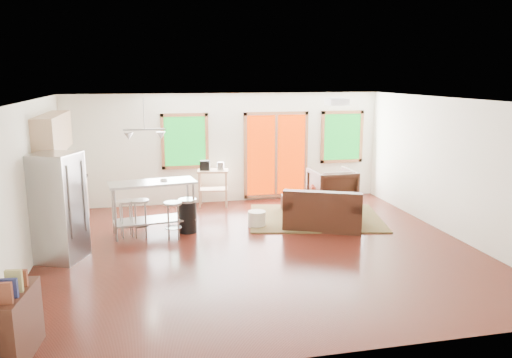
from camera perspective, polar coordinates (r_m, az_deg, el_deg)
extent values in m
cube|color=#34100B|center=(8.91, 0.42, -8.03)|extent=(7.50, 7.00, 0.02)
cube|color=white|center=(8.39, 0.45, 9.05)|extent=(7.50, 7.00, 0.02)
cube|color=white|center=(11.95, -3.33, 3.54)|extent=(7.50, 0.02, 2.60)
cube|color=white|center=(8.56, -24.92, -0.86)|extent=(0.02, 7.00, 2.60)
cube|color=white|center=(10.07, 21.78, 1.16)|extent=(0.02, 7.00, 2.60)
cube|color=white|center=(5.31, 8.98, -7.17)|extent=(7.50, 0.02, 2.60)
cube|color=#0B5715|center=(11.76, -8.13, 4.29)|extent=(0.94, 0.02, 1.14)
cube|color=#955734|center=(11.70, -8.21, 7.25)|extent=(1.10, 0.05, 0.08)
cube|color=#955734|center=(11.86, -8.04, 1.37)|extent=(1.10, 0.05, 0.08)
cube|color=#955734|center=(11.74, -10.62, 4.19)|extent=(0.08, 0.05, 1.30)
cube|color=#955734|center=(11.81, -5.65, 4.38)|extent=(0.08, 0.05, 1.30)
cube|color=#B42700|center=(12.18, 2.31, 2.76)|extent=(1.44, 0.02, 1.94)
cube|color=#955734|center=(12.06, 2.35, 7.50)|extent=(1.60, 0.05, 0.08)
cube|color=#955734|center=(12.38, 2.27, -1.86)|extent=(1.60, 0.05, 0.08)
cube|color=#955734|center=(12.01, -1.20, 2.64)|extent=(0.08, 0.05, 2.10)
cube|color=#955734|center=(12.40, 5.71, 2.86)|extent=(0.08, 0.05, 2.10)
cube|color=#955734|center=(12.18, 2.31, 2.76)|extent=(0.08, 0.05, 1.94)
cube|color=#0B5715|center=(12.66, 9.81, 4.77)|extent=(0.94, 0.02, 1.14)
cube|color=#955734|center=(12.61, 9.91, 7.52)|extent=(1.10, 0.05, 0.08)
cube|color=#955734|center=(12.75, 9.71, 2.05)|extent=(1.10, 0.05, 0.08)
cube|color=#955734|center=(12.48, 7.63, 4.73)|extent=(0.08, 0.05, 1.30)
cube|color=#955734|center=(12.86, 11.92, 4.79)|extent=(0.08, 0.05, 1.30)
cube|color=#395730|center=(10.80, 6.78, -4.41)|extent=(3.15, 2.67, 0.03)
cube|color=black|center=(10.14, 7.66, -4.33)|extent=(1.75, 1.41, 0.43)
cube|color=black|center=(9.72, 7.60, -2.56)|extent=(1.48, 0.80, 0.39)
cube|color=black|center=(10.12, 3.97, -2.55)|extent=(0.53, 0.87, 0.16)
cube|color=black|center=(10.05, 11.48, -2.87)|extent=(0.53, 0.87, 0.16)
cube|color=black|center=(10.14, 5.83, -2.67)|extent=(0.80, 0.77, 0.12)
cube|color=black|center=(10.11, 9.62, -2.83)|extent=(0.80, 0.77, 0.12)
cube|color=#341A11|center=(10.98, 8.17, -1.97)|extent=(1.11, 0.67, 0.04)
cube|color=#341A11|center=(10.66, 6.25, -3.57)|extent=(0.07, 0.07, 0.40)
cube|color=#341A11|center=(10.99, 10.86, -3.24)|extent=(0.07, 0.07, 0.40)
cube|color=#341A11|center=(11.11, 5.44, -2.92)|extent=(0.07, 0.07, 0.40)
cube|color=#341A11|center=(11.43, 9.89, -2.63)|extent=(0.07, 0.07, 0.40)
imported|color=black|center=(11.72, 8.66, -0.78)|extent=(0.97, 0.91, 0.98)
cube|color=black|center=(11.23, 4.38, -2.87)|extent=(0.59, 0.59, 0.35)
cylinder|color=beige|center=(10.13, 0.09, -4.58)|extent=(0.42, 0.42, 0.32)
imported|color=silver|center=(10.69, 6.56, -1.90)|extent=(0.24, 0.24, 0.19)
sphere|color=#AF3623|center=(10.68, 6.66, -1.03)|extent=(0.09, 0.09, 0.07)
sphere|color=#AF3623|center=(10.61, 6.50, -1.00)|extent=(0.09, 0.09, 0.07)
sphere|color=#AF3623|center=(10.68, 6.46, -0.81)|extent=(0.09, 0.09, 0.07)
cube|color=tan|center=(10.32, -20.87, -3.37)|extent=(0.60, 2.20, 0.90)
cube|color=black|center=(10.21, -21.06, -0.82)|extent=(0.64, 2.24, 0.04)
cube|color=tan|center=(10.07, -22.17, 4.88)|extent=(0.36, 2.20, 0.70)
cylinder|color=#B7BABC|center=(9.71, -21.53, -0.82)|extent=(0.12, 0.12, 0.18)
cube|color=black|center=(10.58, -20.80, 0.27)|extent=(0.22, 0.18, 0.20)
cube|color=#B7BABC|center=(8.78, -21.78, -3.02)|extent=(0.93, 0.92, 1.79)
cube|color=gray|center=(8.60, -19.81, -3.17)|extent=(0.27, 0.61, 1.75)
cylinder|color=gray|center=(8.38, -20.51, -2.56)|extent=(0.03, 0.03, 1.19)
cylinder|color=gray|center=(8.74, -19.06, -1.88)|extent=(0.03, 0.03, 1.19)
cube|color=#B7BABC|center=(9.69, -11.76, -0.42)|extent=(1.69, 0.87, 0.04)
cube|color=gray|center=(9.87, -11.58, -4.59)|extent=(1.57, 0.77, 0.03)
cylinder|color=gray|center=(9.49, -15.77, -4.07)|extent=(0.05, 0.05, 0.98)
cylinder|color=gray|center=(9.71, -7.12, -3.35)|extent=(0.05, 0.05, 0.98)
cylinder|color=gray|center=(9.97, -16.03, -3.33)|extent=(0.05, 0.05, 0.98)
cylinder|color=gray|center=(10.18, -7.78, -2.66)|extent=(0.05, 0.05, 0.98)
imported|color=white|center=(9.72, -10.49, -0.24)|extent=(0.16, 0.14, 0.14)
cylinder|color=#B7BABC|center=(9.67, -14.70, -2.53)|extent=(0.40, 0.40, 0.04)
cylinder|color=gray|center=(9.87, -14.18, -4.34)|extent=(0.03, 0.03, 0.66)
cylinder|color=gray|center=(9.84, -15.21, -4.44)|extent=(0.03, 0.03, 0.66)
cylinder|color=gray|center=(9.67, -15.02, -4.72)|extent=(0.03, 0.03, 0.66)
cylinder|color=gray|center=(9.70, -13.97, -4.61)|extent=(0.03, 0.03, 0.66)
cylinder|color=gray|center=(9.80, -14.56, -5.18)|extent=(0.36, 0.36, 0.01)
cylinder|color=#B7BABC|center=(9.60, -13.14, -2.46)|extent=(0.36, 0.36, 0.04)
cylinder|color=gray|center=(9.78, -12.52, -4.34)|extent=(0.03, 0.03, 0.68)
cylinder|color=gray|center=(9.78, -13.60, -4.40)|extent=(0.03, 0.03, 0.68)
cylinder|color=gray|center=(9.60, -13.57, -4.70)|extent=(0.03, 0.03, 0.68)
cylinder|color=gray|center=(9.60, -12.47, -4.64)|extent=(0.03, 0.03, 0.68)
cylinder|color=gray|center=(9.72, -13.01, -5.20)|extent=(0.32, 0.32, 0.02)
cylinder|color=#B7BABC|center=(9.37, -9.50, -2.73)|extent=(0.36, 0.36, 0.04)
cylinder|color=gray|center=(9.54, -8.86, -4.64)|extent=(0.03, 0.03, 0.67)
cylinder|color=gray|center=(9.55, -9.95, -4.67)|extent=(0.03, 0.03, 0.67)
cylinder|color=gray|center=(9.38, -10.00, -4.98)|extent=(0.03, 0.03, 0.67)
cylinder|color=gray|center=(9.37, -8.89, -4.96)|extent=(0.03, 0.03, 0.67)
cylinder|color=gray|center=(9.49, -9.40, -5.49)|extent=(0.33, 0.33, 0.01)
cylinder|color=black|center=(9.83, -7.81, -4.29)|extent=(0.46, 0.46, 0.62)
cylinder|color=#B7BABC|center=(9.74, -7.86, -2.43)|extent=(0.47, 0.47, 0.05)
cube|color=tan|center=(11.58, -4.96, 0.94)|extent=(0.78, 0.57, 0.04)
cube|color=tan|center=(11.67, -4.92, -1.16)|extent=(0.73, 0.54, 0.03)
cube|color=tan|center=(11.51, -6.47, -1.27)|extent=(0.05, 0.05, 0.85)
cube|color=tan|center=(11.48, -3.45, -1.25)|extent=(0.05, 0.05, 0.85)
cube|color=tan|center=(11.86, -6.35, -0.88)|extent=(0.05, 0.05, 0.85)
cube|color=tan|center=(11.83, -3.41, -0.85)|extent=(0.05, 0.05, 0.85)
cube|color=black|center=(11.57, -5.87, 1.57)|extent=(0.25, 0.24, 0.22)
cylinder|color=#B7BABC|center=(11.55, -4.06, 1.49)|extent=(0.19, 0.19, 0.18)
cube|color=#341A11|center=(6.15, -25.91, -14.79)|extent=(0.43, 0.89, 0.76)
cube|color=brown|center=(5.70, -26.90, -11.59)|extent=(0.18, 0.07, 0.23)
cube|color=navy|center=(5.82, -26.39, -11.13)|extent=(0.18, 0.07, 0.21)
cube|color=tan|center=(5.94, -25.92, -10.45)|extent=(0.18, 0.07, 0.25)
cube|color=brown|center=(6.07, -25.43, -10.20)|extent=(0.18, 0.07, 0.19)
cube|color=white|center=(9.45, 9.23, 8.72)|extent=(0.35, 0.35, 0.12)
cylinder|color=gray|center=(9.70, -12.70, 7.30)|extent=(0.02, 0.02, 0.60)
cube|color=gray|center=(9.73, -12.62, 5.54)|extent=(0.80, 0.04, 0.03)
cone|color=#B7BABC|center=(9.74, -14.35, 4.76)|extent=(0.18, 0.18, 0.14)
cone|color=#B7BABC|center=(9.74, -10.81, 4.91)|extent=(0.18, 0.18, 0.14)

